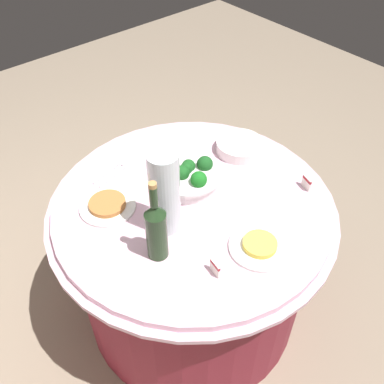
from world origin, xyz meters
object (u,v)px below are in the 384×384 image
at_px(plate_stack, 240,146).
at_px(decorative_fruit_vase, 165,196).
at_px(wine_bottle, 156,229).
at_px(broccoli_bowl, 189,176).
at_px(food_plate_fried_egg, 260,246).
at_px(label_placard_front, 307,182).
at_px(serving_tongs, 111,174).
at_px(food_plate_peanuts, 108,205).
at_px(label_placard_mid, 215,267).

distance_m(plate_stack, decorative_fruit_vase, 0.56).
bearing_deg(wine_bottle, plate_stack, -70.24).
relative_size(broccoli_bowl, food_plate_fried_egg, 1.27).
bearing_deg(label_placard_front, wine_bottle, 79.62).
distance_m(serving_tongs, label_placard_front, 0.81).
xyz_separation_m(wine_bottle, food_plate_fried_egg, (-0.22, -0.29, -0.12)).
distance_m(food_plate_fried_egg, food_plate_peanuts, 0.60).
relative_size(serving_tongs, label_placard_front, 3.03).
height_order(wine_bottle, label_placard_front, wine_bottle).
distance_m(decorative_fruit_vase, label_placard_mid, 0.30).
height_order(broccoli_bowl, label_placard_front, broccoli_bowl).
distance_m(broccoli_bowl, food_plate_peanuts, 0.35).
height_order(plate_stack, decorative_fruit_vase, decorative_fruit_vase).
height_order(plate_stack, food_plate_peanuts, plate_stack).
height_order(food_plate_fried_egg, label_placard_front, label_placard_front).
height_order(label_placard_front, label_placard_mid, same).
bearing_deg(food_plate_fried_egg, plate_stack, -37.83).
bearing_deg(label_placard_mid, decorative_fruit_vase, -2.08).
distance_m(food_plate_peanuts, label_placard_mid, 0.51).
distance_m(decorative_fruit_vase, label_placard_front, 0.61).
bearing_deg(label_placard_mid, label_placard_front, -83.06).
relative_size(wine_bottle, label_placard_front, 6.11).
bearing_deg(decorative_fruit_vase, food_plate_fried_egg, -148.62).
bearing_deg(broccoli_bowl, decorative_fruit_vase, 119.76).
xyz_separation_m(wine_bottle, serving_tongs, (0.47, -0.10, -0.12)).
bearing_deg(serving_tongs, wine_bottle, 167.40).
bearing_deg(food_plate_fried_egg, broccoli_bowl, -4.04).
relative_size(wine_bottle, label_placard_mid, 6.11).
bearing_deg(food_plate_fried_egg, food_plate_peanuts, 29.77).
bearing_deg(food_plate_fried_egg, wine_bottle, 53.26).
xyz_separation_m(broccoli_bowl, label_placard_front, (-0.33, -0.34, -0.01)).
distance_m(plate_stack, wine_bottle, 0.68).
height_order(broccoli_bowl, food_plate_fried_egg, broccoli_bowl).
relative_size(wine_bottle, decorative_fruit_vase, 0.99).
xyz_separation_m(serving_tongs, food_plate_peanuts, (-0.16, 0.12, 0.01)).
relative_size(decorative_fruit_vase, food_plate_peanuts, 1.55).
height_order(food_plate_fried_egg, label_placard_mid, label_placard_mid).
xyz_separation_m(broccoli_bowl, label_placard_mid, (-0.40, 0.22, -0.01)).
height_order(food_plate_peanuts, label_placard_front, label_placard_front).
bearing_deg(label_placard_front, decorative_fruit_vase, 69.62).
distance_m(wine_bottle, label_placard_front, 0.68).
height_order(wine_bottle, serving_tongs, wine_bottle).
xyz_separation_m(decorative_fruit_vase, label_placard_mid, (-0.28, 0.01, -0.12)).
bearing_deg(label_placard_mid, serving_tongs, -0.84).
bearing_deg(serving_tongs, food_plate_peanuts, 143.68).
xyz_separation_m(serving_tongs, food_plate_fried_egg, (-0.68, -0.18, 0.01)).
height_order(broccoli_bowl, food_plate_peanuts, broccoli_bowl).
height_order(serving_tongs, food_plate_fried_egg, food_plate_fried_egg).
bearing_deg(decorative_fruit_vase, broccoli_bowl, -60.24).
xyz_separation_m(serving_tongs, label_placard_front, (-0.59, -0.56, 0.03)).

